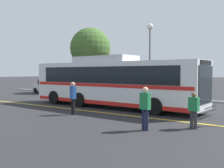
{
  "coord_description": "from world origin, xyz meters",
  "views": [
    {
      "loc": [
        8.8,
        -14.74,
        2.4
      ],
      "look_at": [
        -1.46,
        -0.37,
        1.59
      ],
      "focal_mm": 42.0,
      "sensor_mm": 36.0,
      "label": 1
    }
  ],
  "objects_px": {
    "street_lamp": "(150,41)",
    "parked_car_2": "(153,91)",
    "tree_0": "(90,48)",
    "pedestrian_2": "(145,106)",
    "transit_bus": "(112,82)",
    "parked_car_0": "(49,87)",
    "pedestrian_1": "(194,108)",
    "parked_car_1": "(93,89)",
    "pedestrian_0": "(73,96)"
  },
  "relations": [
    {
      "from": "tree_0",
      "to": "parked_car_0",
      "type": "bearing_deg",
      "value": -124.99
    },
    {
      "from": "parked_car_2",
      "to": "street_lamp",
      "type": "xyz_separation_m",
      "value": [
        -1.34,
        2.0,
        4.47
      ]
    },
    {
      "from": "parked_car_0",
      "to": "street_lamp",
      "type": "xyz_separation_m",
      "value": [
        11.76,
        1.85,
        4.5
      ]
    },
    {
      "from": "pedestrian_1",
      "to": "pedestrian_2",
      "type": "distance_m",
      "value": 2.12
    },
    {
      "from": "pedestrian_1",
      "to": "pedestrian_2",
      "type": "xyz_separation_m",
      "value": [
        -1.51,
        -1.48,
        0.16
      ]
    },
    {
      "from": "street_lamp",
      "to": "parked_car_1",
      "type": "bearing_deg",
      "value": -165.84
    },
    {
      "from": "parked_car_1",
      "to": "parked_car_0",
      "type": "bearing_deg",
      "value": -89.23
    },
    {
      "from": "pedestrian_2",
      "to": "street_lamp",
      "type": "bearing_deg",
      "value": 125.36
    },
    {
      "from": "pedestrian_2",
      "to": "tree_0",
      "type": "relative_size",
      "value": 0.23
    },
    {
      "from": "parked_car_0",
      "to": "parked_car_2",
      "type": "relative_size",
      "value": 0.94
    },
    {
      "from": "parked_car_0",
      "to": "parked_car_1",
      "type": "height_order",
      "value": "parked_car_0"
    },
    {
      "from": "pedestrian_0",
      "to": "pedestrian_2",
      "type": "xyz_separation_m",
      "value": [
        5.2,
        -1.19,
        -0.03
      ]
    },
    {
      "from": "transit_bus",
      "to": "pedestrian_0",
      "type": "distance_m",
      "value": 3.81
    },
    {
      "from": "parked_car_2",
      "to": "pedestrian_0",
      "type": "xyz_separation_m",
      "value": [
        -0.36,
        -9.17,
        0.29
      ]
    },
    {
      "from": "street_lamp",
      "to": "parked_car_2",
      "type": "bearing_deg",
      "value": -56.21
    },
    {
      "from": "pedestrian_2",
      "to": "parked_car_1",
      "type": "bearing_deg",
      "value": 145.91
    },
    {
      "from": "parked_car_2",
      "to": "pedestrian_2",
      "type": "relative_size",
      "value": 2.65
    },
    {
      "from": "parked_car_1",
      "to": "pedestrian_2",
      "type": "xyz_separation_m",
      "value": [
        11.79,
        -10.94,
        0.35
      ]
    },
    {
      "from": "parked_car_0",
      "to": "street_lamp",
      "type": "distance_m",
      "value": 12.73
    },
    {
      "from": "parked_car_2",
      "to": "street_lamp",
      "type": "distance_m",
      "value": 5.08
    },
    {
      "from": "pedestrian_2",
      "to": "tree_0",
      "type": "distance_m",
      "value": 21.39
    },
    {
      "from": "parked_car_0",
      "to": "tree_0",
      "type": "relative_size",
      "value": 0.58
    },
    {
      "from": "pedestrian_0",
      "to": "parked_car_1",
      "type": "bearing_deg",
      "value": 145.36
    },
    {
      "from": "parked_car_2",
      "to": "pedestrian_1",
      "type": "height_order",
      "value": "pedestrian_1"
    },
    {
      "from": "transit_bus",
      "to": "pedestrian_0",
      "type": "height_order",
      "value": "transit_bus"
    },
    {
      "from": "street_lamp",
      "to": "tree_0",
      "type": "bearing_deg",
      "value": 166.67
    },
    {
      "from": "tree_0",
      "to": "pedestrian_0",
      "type": "bearing_deg",
      "value": -53.17
    },
    {
      "from": "tree_0",
      "to": "parked_car_1",
      "type": "bearing_deg",
      "value": -46.44
    },
    {
      "from": "parked_car_0",
      "to": "pedestrian_2",
      "type": "distance_m",
      "value": 20.8
    },
    {
      "from": "parked_car_0",
      "to": "tree_0",
      "type": "bearing_deg",
      "value": 149.69
    },
    {
      "from": "parked_car_1",
      "to": "street_lamp",
      "type": "distance_m",
      "value": 7.37
    },
    {
      "from": "pedestrian_0",
      "to": "street_lamp",
      "type": "height_order",
      "value": "street_lamp"
    },
    {
      "from": "pedestrian_2",
      "to": "street_lamp",
      "type": "height_order",
      "value": "street_lamp"
    },
    {
      "from": "transit_bus",
      "to": "parked_car_0",
      "type": "distance_m",
      "value": 13.94
    },
    {
      "from": "transit_bus",
      "to": "parked_car_1",
      "type": "relative_size",
      "value": 2.61
    },
    {
      "from": "pedestrian_1",
      "to": "parked_car_1",
      "type": "bearing_deg",
      "value": 152.94
    },
    {
      "from": "parked_car_2",
      "to": "tree_0",
      "type": "bearing_deg",
      "value": -108.36
    },
    {
      "from": "pedestrian_2",
      "to": "tree_0",
      "type": "height_order",
      "value": "tree_0"
    },
    {
      "from": "street_lamp",
      "to": "transit_bus",
      "type": "bearing_deg",
      "value": -82.47
    },
    {
      "from": "parked_car_0",
      "to": "parked_car_2",
      "type": "height_order",
      "value": "parked_car_2"
    },
    {
      "from": "parked_car_2",
      "to": "parked_car_0",
      "type": "bearing_deg",
      "value": -87.2
    },
    {
      "from": "parked_car_1",
      "to": "parked_car_2",
      "type": "relative_size",
      "value": 1.04
    },
    {
      "from": "street_lamp",
      "to": "pedestrian_2",
      "type": "bearing_deg",
      "value": -63.42
    },
    {
      "from": "pedestrian_1",
      "to": "transit_bus",
      "type": "bearing_deg",
      "value": 161.15
    },
    {
      "from": "pedestrian_1",
      "to": "parked_car_0",
      "type": "bearing_deg",
      "value": 163.48
    },
    {
      "from": "pedestrian_1",
      "to": "pedestrian_2",
      "type": "bearing_deg",
      "value": -127.16
    },
    {
      "from": "transit_bus",
      "to": "parked_car_0",
      "type": "bearing_deg",
      "value": -111.8
    },
    {
      "from": "pedestrian_2",
      "to": "street_lamp",
      "type": "xyz_separation_m",
      "value": [
        -6.18,
        12.36,
        4.22
      ]
    },
    {
      "from": "parked_car_1",
      "to": "tree_0",
      "type": "height_order",
      "value": "tree_0"
    },
    {
      "from": "transit_bus",
      "to": "tree_0",
      "type": "relative_size",
      "value": 1.68
    }
  ]
}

